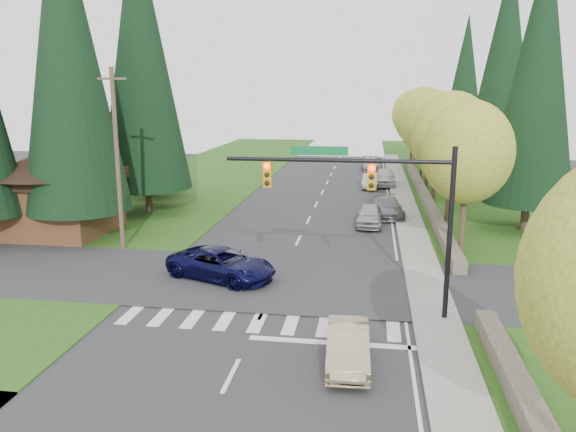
% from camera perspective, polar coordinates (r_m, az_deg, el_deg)
% --- Properties ---
extents(ground, '(120.00, 120.00, 0.00)m').
position_cam_1_polar(ground, '(19.35, -5.06, -14.43)').
color(ground, '#28282B').
rests_on(ground, ground).
extents(grass_east, '(14.00, 110.00, 0.06)m').
position_cam_1_polar(grass_east, '(38.79, 21.38, -1.30)').
color(grass_east, '#1A4D14').
rests_on(grass_east, ground).
extents(grass_west, '(14.00, 110.00, 0.06)m').
position_cam_1_polar(grass_west, '(41.47, -16.22, -0.07)').
color(grass_west, '#1A4D14').
rests_on(grass_west, ground).
extents(cross_street, '(120.00, 8.00, 0.10)m').
position_cam_1_polar(cross_street, '(26.57, -1.05, -6.68)').
color(cross_street, '#28282B').
rests_on(cross_street, ground).
extents(sidewalk_east, '(1.80, 80.00, 0.13)m').
position_cam_1_polar(sidewalk_east, '(39.80, 12.18, -0.31)').
color(sidewalk_east, gray).
rests_on(sidewalk_east, ground).
extents(curb_east, '(0.20, 80.00, 0.13)m').
position_cam_1_polar(curb_east, '(39.75, 10.96, -0.28)').
color(curb_east, gray).
rests_on(curb_east, ground).
extents(stone_wall_south, '(0.70, 14.00, 0.70)m').
position_cam_1_polar(stone_wall_south, '(16.72, 23.91, -18.86)').
color(stone_wall_south, '#4C4438').
rests_on(stone_wall_south, ground).
extents(stone_wall_north, '(0.70, 40.00, 0.70)m').
position_cam_1_polar(stone_wall_north, '(47.70, 13.65, 2.09)').
color(stone_wall_north, '#4C4438').
rests_on(stone_wall_north, ground).
extents(traffic_signal, '(8.70, 0.37, 6.80)m').
position_cam_1_polar(traffic_signal, '(21.57, 8.88, 2.32)').
color(traffic_signal, black).
rests_on(traffic_signal, ground).
extents(brown_building, '(8.40, 8.40, 5.40)m').
position_cam_1_polar(brown_building, '(37.49, -22.45, 3.01)').
color(brown_building, '#4C2D19').
rests_on(brown_building, ground).
extents(utility_pole, '(1.60, 0.24, 10.00)m').
position_cam_1_polar(utility_pole, '(32.02, -16.95, 5.55)').
color(utility_pole, '#473828').
rests_on(utility_pole, ground).
extents(decid_tree_0, '(4.80, 4.80, 8.37)m').
position_cam_1_polar(decid_tree_0, '(31.31, 17.77, 6.19)').
color(decid_tree_0, '#38281C').
rests_on(decid_tree_0, ground).
extents(decid_tree_1, '(5.20, 5.20, 8.80)m').
position_cam_1_polar(decid_tree_1, '(38.20, 16.29, 7.65)').
color(decid_tree_1, '#38281C').
rests_on(decid_tree_1, ground).
extents(decid_tree_2, '(5.00, 5.00, 8.82)m').
position_cam_1_polar(decid_tree_2, '(45.10, 14.88, 8.58)').
color(decid_tree_2, '#38281C').
rests_on(decid_tree_2, ground).
extents(decid_tree_3, '(5.00, 5.00, 8.55)m').
position_cam_1_polar(decid_tree_3, '(52.07, 14.15, 8.82)').
color(decid_tree_3, '#38281C').
rests_on(decid_tree_3, ground).
extents(decid_tree_4, '(5.40, 5.40, 9.18)m').
position_cam_1_polar(decid_tree_4, '(59.02, 13.62, 9.64)').
color(decid_tree_4, '#38281C').
rests_on(decid_tree_4, ground).
extents(decid_tree_5, '(4.80, 4.80, 8.30)m').
position_cam_1_polar(decid_tree_5, '(66.00, 12.89, 9.50)').
color(decid_tree_5, '#38281C').
rests_on(decid_tree_5, ground).
extents(decid_tree_6, '(5.20, 5.20, 8.86)m').
position_cam_1_polar(decid_tree_6, '(72.97, 12.58, 10.04)').
color(decid_tree_6, '#38281C').
rests_on(decid_tree_6, ground).
extents(conifer_w_a, '(6.12, 6.12, 19.80)m').
position_cam_1_polar(conifer_w_a, '(35.25, -21.48, 15.05)').
color(conifer_w_a, '#38281C').
rests_on(conifer_w_a, ground).
extents(conifer_w_b, '(5.44, 5.44, 17.80)m').
position_cam_1_polar(conifer_w_b, '(40.17, -22.30, 13.15)').
color(conifer_w_b, '#38281C').
rests_on(conifer_w_b, ground).
extents(conifer_w_c, '(6.46, 6.46, 20.80)m').
position_cam_1_polar(conifer_w_c, '(42.04, -14.74, 15.66)').
color(conifer_w_c, '#38281C').
rests_on(conifer_w_c, ground).
extents(conifer_w_e, '(5.78, 5.78, 18.80)m').
position_cam_1_polar(conifer_w_e, '(48.30, -14.08, 14.06)').
color(conifer_w_e, '#38281C').
rests_on(conifer_w_e, ground).
extents(conifer_e_a, '(5.44, 5.44, 17.80)m').
position_cam_1_polar(conifer_e_a, '(38.04, 24.09, 13.08)').
color(conifer_e_a, '#38281C').
rests_on(conifer_e_a, ground).
extents(conifer_e_b, '(6.12, 6.12, 19.80)m').
position_cam_1_polar(conifer_e_b, '(51.92, 21.14, 14.03)').
color(conifer_e_b, '#38281C').
rests_on(conifer_e_b, ground).
extents(conifer_e_c, '(5.10, 5.10, 16.80)m').
position_cam_1_polar(conifer_e_c, '(65.48, 17.50, 12.51)').
color(conifer_e_c, '#38281C').
rests_on(conifer_e_c, ground).
extents(sedan_champagne, '(1.55, 3.95, 1.28)m').
position_cam_1_polar(sedan_champagne, '(18.90, 6.09, -12.98)').
color(sedan_champagne, tan).
rests_on(sedan_champagne, ground).
extents(suv_navy, '(5.88, 4.29, 1.49)m').
position_cam_1_polar(suv_navy, '(26.88, -6.75, -4.87)').
color(suv_navy, black).
rests_on(suv_navy, ground).
extents(parked_car_a, '(1.81, 4.19, 1.41)m').
position_cam_1_polar(parked_car_a, '(37.51, 8.30, 0.06)').
color(parked_car_a, '#A5A4A9').
rests_on(parked_car_a, ground).
extents(parked_car_b, '(2.41, 4.80, 1.34)m').
position_cam_1_polar(parked_car_b, '(40.43, 10.15, 0.85)').
color(parked_car_b, slate).
rests_on(parked_car_b, ground).
extents(parked_car_c, '(1.61, 4.02, 1.30)m').
position_cam_1_polar(parked_car_c, '(52.14, 8.39, 3.52)').
color(parked_car_c, silver).
rests_on(parked_car_c, ground).
extents(parked_car_d, '(1.92, 4.77, 1.62)m').
position_cam_1_polar(parked_car_d, '(53.71, 9.81, 3.91)').
color(parked_car_d, silver).
rests_on(parked_car_d, ground).
extents(parked_car_e, '(2.29, 4.99, 1.41)m').
position_cam_1_polar(parked_car_e, '(63.96, 8.46, 5.24)').
color(parked_car_e, '#9A9B9E').
rests_on(parked_car_e, ground).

